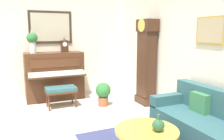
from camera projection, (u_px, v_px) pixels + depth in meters
ground_plane at (67, 137)px, 3.94m from camera, size 6.40×6.00×0.10m
wall_left at (43, 44)px, 6.05m from camera, size 0.13×4.90×2.80m
wall_back at (183, 48)px, 4.64m from camera, size 5.30×0.13×2.80m
piano at (55, 76)px, 5.93m from camera, size 0.87×1.44×1.22m
piano_bench at (61, 90)px, 5.27m from camera, size 0.42×0.70×0.48m
grandfather_clock at (146, 64)px, 5.48m from camera, size 0.52×0.34×2.03m
couch at (209, 126)px, 3.51m from camera, size 1.90×0.80×0.84m
coffee_table at (147, 131)px, 3.16m from camera, size 0.88×0.88×0.41m
mantel_clock at (64, 45)px, 5.91m from camera, size 0.13×0.18×0.38m
flower_vase at (32, 40)px, 5.58m from camera, size 0.26×0.26×0.58m
green_jug at (158, 125)px, 3.08m from camera, size 0.17×0.17×0.24m
potted_plant at (103, 93)px, 5.40m from camera, size 0.36×0.36×0.56m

